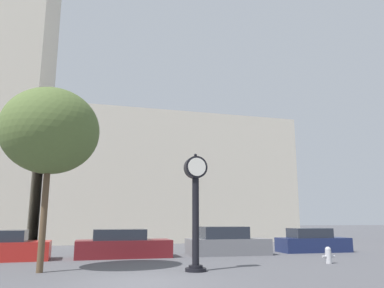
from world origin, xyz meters
The scene contains 9 objects.
ground_plane centered at (0.00, 0.00, 0.00)m, with size 200.00×200.00×0.00m, color #515156.
building_storefront_row centered at (5.77, 24.00, 5.53)m, with size 21.60×12.00×11.06m.
street_clock centered at (2.28, 1.91, 2.55)m, with size 0.86×0.79×4.42m.
car_red centered at (-5.38, 7.78, 0.59)m, with size 4.10×1.86×1.39m.
car_maroon centered at (0.14, 7.79, 0.59)m, with size 4.76×1.80×1.40m.
car_grey centered at (5.75, 7.75, 0.63)m, with size 4.53×1.99×1.50m.
car_navy centered at (11.32, 8.16, 0.58)m, with size 4.23×1.90×1.38m.
fire_hydrant_near centered at (8.58, 2.76, 0.36)m, with size 0.60×0.26×0.71m.
bare_tree centered at (-3.25, 3.09, 5.25)m, with size 3.73×3.73×6.94m.
Camera 1 is at (-1.74, -12.00, 1.88)m, focal length 35.00 mm.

